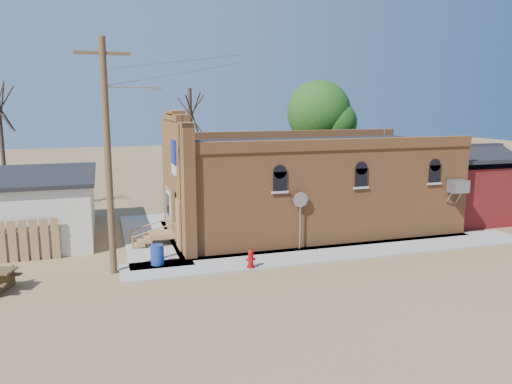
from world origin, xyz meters
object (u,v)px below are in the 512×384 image
object	(u,v)px
utility_pole	(109,152)
stop_sign	(300,205)
trash_barrel	(157,255)
brick_bar	(304,185)
fire_hydrant	(251,259)

from	to	relation	value
utility_pole	stop_sign	size ratio (longest dim) A/B	3.41
trash_barrel	stop_sign	bearing A→B (deg)	2.69
brick_bar	fire_hydrant	size ratio (longest dim) A/B	22.28
brick_bar	fire_hydrant	world-z (taller)	brick_bar
fire_hydrant	trash_barrel	world-z (taller)	trash_barrel
brick_bar	utility_pole	size ratio (longest dim) A/B	1.82
utility_pole	fire_hydrant	bearing A→B (deg)	-12.98
utility_pole	trash_barrel	size ratio (longest dim) A/B	10.87
brick_bar	stop_sign	distance (m)	4.08
brick_bar	trash_barrel	distance (m)	9.23
brick_bar	fire_hydrant	xyz separation A→B (m)	(-4.57, -5.50, -1.90)
brick_bar	fire_hydrant	distance (m)	7.40
brick_bar	utility_pole	world-z (taller)	utility_pole
trash_barrel	utility_pole	bearing A→B (deg)	-169.87
utility_pole	stop_sign	xyz separation A→B (m)	(8.07, 0.60, -2.66)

